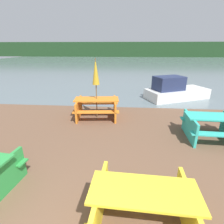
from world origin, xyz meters
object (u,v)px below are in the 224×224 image
at_px(picnic_table_teal, 211,125).
at_px(umbrella_gold, 96,72).
at_px(picnic_table_orange, 97,106).
at_px(boat, 175,91).
at_px(picnic_table_yellow, 143,204).

bearing_deg(picnic_table_teal, umbrella_gold, 158.95).
height_order(picnic_table_teal, picnic_table_orange, picnic_table_orange).
distance_m(picnic_table_orange, boat, 4.90).
height_order(picnic_table_yellow, picnic_table_teal, picnic_table_teal).
distance_m(picnic_table_teal, umbrella_gold, 4.35).
distance_m(picnic_table_orange, umbrella_gold, 1.36).
distance_m(picnic_table_teal, picnic_table_orange, 4.12).
bearing_deg(picnic_table_teal, boat, 89.97).
height_order(picnic_table_orange, umbrella_gold, umbrella_gold).
bearing_deg(boat, picnic_table_teal, -114.07).
bearing_deg(umbrella_gold, picnic_table_orange, 97.13).
distance_m(picnic_table_yellow, picnic_table_orange, 4.82).
distance_m(umbrella_gold, boat, 5.09).
xyz_separation_m(picnic_table_orange, umbrella_gold, (0.00, -0.00, 1.36)).
bearing_deg(boat, picnic_table_yellow, -131.35).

